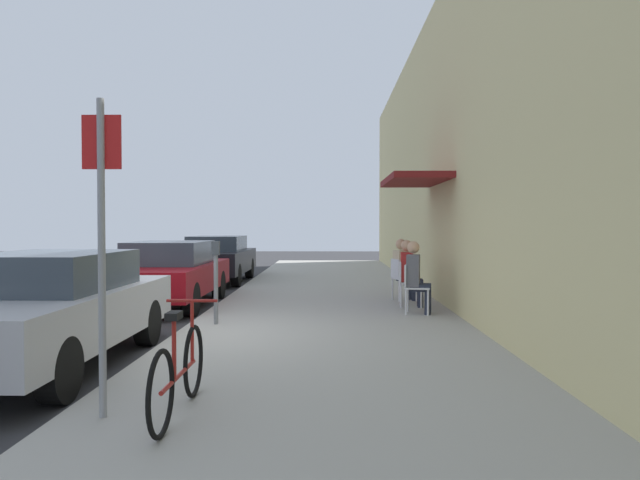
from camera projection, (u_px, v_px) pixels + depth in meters
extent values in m
plane|color=#2D2D30|center=(174.00, 342.00, 8.56)|extent=(60.00, 60.00, 0.00)
cube|color=#9E9B93|center=(329.00, 317.00, 10.52)|extent=(4.50, 32.00, 0.12)
cube|color=beige|center=(465.00, 138.00, 10.40)|extent=(0.30, 32.00, 6.47)
cube|color=maroon|center=(414.00, 180.00, 11.84)|extent=(1.10, 2.80, 0.12)
cube|color=#B7B7BC|center=(45.00, 316.00, 6.96)|extent=(1.80, 4.40, 0.60)
cube|color=#333D47|center=(50.00, 271.00, 7.10)|extent=(1.48, 2.11, 0.44)
cylinder|color=black|center=(147.00, 323.00, 8.32)|extent=(0.22, 0.64, 0.64)
cylinder|color=black|center=(36.00, 322.00, 8.35)|extent=(0.22, 0.64, 0.64)
cylinder|color=black|center=(59.00, 370.00, 5.59)|extent=(0.22, 0.64, 0.64)
cube|color=maroon|center=(168.00, 278.00, 12.32)|extent=(1.80, 4.40, 0.56)
cube|color=#333D47|center=(170.00, 253.00, 12.45)|extent=(1.48, 2.11, 0.47)
cylinder|color=black|center=(219.00, 285.00, 13.68)|extent=(0.22, 0.64, 0.64)
cylinder|color=black|center=(151.00, 285.00, 13.70)|extent=(0.22, 0.64, 0.64)
cylinder|color=black|center=(191.00, 299.00, 10.95)|extent=(0.22, 0.64, 0.64)
cylinder|color=black|center=(106.00, 299.00, 10.97)|extent=(0.22, 0.64, 0.64)
cube|color=black|center=(217.00, 261.00, 17.60)|extent=(1.80, 4.40, 0.62)
cube|color=#333D47|center=(218.00, 243.00, 17.74)|extent=(1.48, 2.11, 0.43)
cylinder|color=black|center=(249.00, 268.00, 18.96)|extent=(0.22, 0.64, 0.64)
cylinder|color=black|center=(200.00, 268.00, 18.98)|extent=(0.22, 0.64, 0.64)
cylinder|color=black|center=(236.00, 275.00, 16.23)|extent=(0.22, 0.64, 0.64)
cylinder|color=black|center=(179.00, 275.00, 16.26)|extent=(0.22, 0.64, 0.64)
cylinder|color=slate|center=(216.00, 290.00, 9.40)|extent=(0.07, 0.07, 1.10)
cube|color=#383D42|center=(216.00, 248.00, 9.38)|extent=(0.12, 0.10, 0.22)
cylinder|color=gray|center=(102.00, 259.00, 4.81)|extent=(0.06, 0.06, 2.60)
cube|color=red|center=(102.00, 142.00, 4.81)|extent=(0.32, 0.02, 0.44)
torus|color=black|center=(194.00, 361.00, 5.41)|extent=(0.04, 0.66, 0.66)
torus|color=black|center=(161.00, 394.00, 4.36)|extent=(0.04, 0.66, 0.66)
cylinder|color=maroon|center=(179.00, 376.00, 4.88)|extent=(0.04, 1.05, 0.04)
cylinder|color=maroon|center=(174.00, 349.00, 4.73)|extent=(0.04, 0.04, 0.50)
cube|color=black|center=(174.00, 316.00, 4.72)|extent=(0.10, 0.20, 0.06)
cylinder|color=maroon|center=(192.00, 332.00, 5.35)|extent=(0.03, 0.03, 0.56)
cylinder|color=maroon|center=(192.00, 301.00, 5.34)|extent=(0.46, 0.03, 0.03)
cylinder|color=silver|center=(429.00, 300.00, 10.65)|extent=(0.04, 0.04, 0.45)
cylinder|color=silver|center=(428.00, 303.00, 10.28)|extent=(0.04, 0.04, 0.45)
cylinder|color=silver|center=(408.00, 299.00, 10.73)|extent=(0.04, 0.04, 0.45)
cylinder|color=silver|center=(406.00, 302.00, 10.36)|extent=(0.04, 0.04, 0.45)
cube|color=silver|center=(418.00, 288.00, 10.50)|extent=(0.52, 0.52, 0.03)
cube|color=silver|center=(406.00, 276.00, 10.54)|extent=(0.12, 0.44, 0.40)
cylinder|color=#232838|center=(428.00, 300.00, 10.56)|extent=(0.11, 0.11, 0.47)
cylinder|color=#232838|center=(421.00, 287.00, 10.59)|extent=(0.38, 0.21, 0.14)
cylinder|color=#232838|center=(428.00, 302.00, 10.37)|extent=(0.11, 0.11, 0.47)
cylinder|color=#232838|center=(420.00, 288.00, 10.39)|extent=(0.38, 0.21, 0.14)
cube|color=#595960|center=(413.00, 270.00, 10.51)|extent=(0.29, 0.40, 0.56)
sphere|color=tan|center=(413.00, 247.00, 10.50)|extent=(0.22, 0.22, 0.22)
cylinder|color=silver|center=(420.00, 294.00, 11.57)|extent=(0.04, 0.04, 0.45)
cylinder|color=silver|center=(421.00, 296.00, 11.19)|extent=(0.04, 0.04, 0.45)
cylinder|color=silver|center=(400.00, 294.00, 11.61)|extent=(0.04, 0.04, 0.45)
cylinder|color=silver|center=(401.00, 296.00, 11.23)|extent=(0.04, 0.04, 0.45)
cube|color=silver|center=(411.00, 283.00, 11.39)|extent=(0.48, 0.48, 0.03)
cube|color=silver|center=(400.00, 272.00, 11.41)|extent=(0.07, 0.44, 0.40)
cylinder|color=#232838|center=(420.00, 294.00, 11.48)|extent=(0.11, 0.11, 0.47)
cylinder|color=#232838|center=(413.00, 282.00, 11.49)|extent=(0.37, 0.17, 0.14)
cylinder|color=#232838|center=(420.00, 295.00, 11.28)|extent=(0.11, 0.11, 0.47)
cylinder|color=#232838|center=(414.00, 283.00, 11.29)|extent=(0.37, 0.17, 0.14)
cube|color=#B22626|center=(407.00, 267.00, 11.40)|extent=(0.25, 0.38, 0.56)
sphere|color=tan|center=(407.00, 246.00, 11.38)|extent=(0.22, 0.22, 0.22)
cylinder|color=silver|center=(409.00, 289.00, 12.59)|extent=(0.04, 0.04, 0.45)
cylinder|color=silver|center=(416.00, 290.00, 12.22)|extent=(0.04, 0.04, 0.45)
cylinder|color=silver|center=(393.00, 289.00, 12.49)|extent=(0.04, 0.04, 0.45)
cylinder|color=silver|center=(399.00, 291.00, 12.13)|extent=(0.04, 0.04, 0.45)
cube|color=silver|center=(404.00, 278.00, 12.35)|extent=(0.54, 0.54, 0.03)
cube|color=silver|center=(395.00, 269.00, 12.30)|extent=(0.14, 0.43, 0.40)
cylinder|color=#232838|center=(410.00, 289.00, 12.50)|extent=(0.11, 0.11, 0.47)
cylinder|color=#232838|center=(405.00, 278.00, 12.46)|extent=(0.38, 0.23, 0.14)
cylinder|color=#232838|center=(414.00, 290.00, 12.30)|extent=(0.11, 0.11, 0.47)
cylinder|color=#232838|center=(409.00, 278.00, 12.27)|extent=(0.38, 0.23, 0.14)
cube|color=#CCB28C|center=(401.00, 264.00, 12.32)|extent=(0.31, 0.41, 0.56)
sphere|color=tan|center=(401.00, 244.00, 12.31)|extent=(0.22, 0.22, 0.22)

